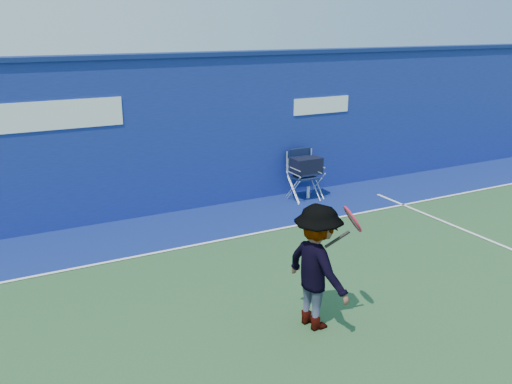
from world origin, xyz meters
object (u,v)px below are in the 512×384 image
directors_chair_right (304,187)px  water_bottle (308,192)px  directors_chair_left (305,178)px  tennis_player (317,267)px

directors_chair_right → water_bottle: size_ratio=3.42×
directors_chair_left → water_bottle: directors_chair_left is taller
water_bottle → tennis_player: tennis_player is taller
directors_chair_left → water_bottle: (0.05, -0.06, -0.31)m
tennis_player → water_bottle: bearing=58.2°
tennis_player → directors_chair_left: bearing=59.0°
directors_chair_right → tennis_player: 5.06m
directors_chair_left → directors_chair_right: 0.21m
directors_chair_left → water_bottle: 0.32m
directors_chair_left → tennis_player: bearing=-121.0°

